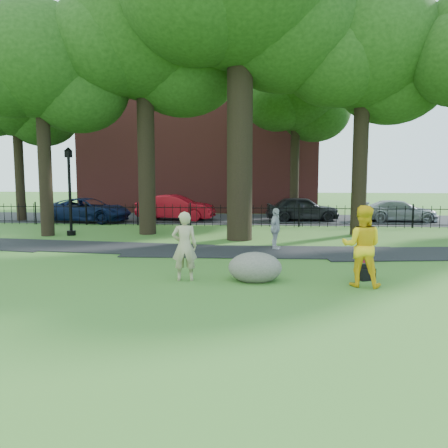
# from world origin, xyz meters

# --- Properties ---
(ground) EXTENTS (120.00, 120.00, 0.00)m
(ground) POSITION_xyz_m (0.00, 0.00, 0.00)
(ground) COLOR #447027
(ground) RESTS_ON ground
(footpath) EXTENTS (36.07, 3.85, 0.03)m
(footpath) POSITION_xyz_m (1.00, 3.90, 0.00)
(footpath) COLOR black
(footpath) RESTS_ON ground
(street) EXTENTS (80.00, 7.00, 0.02)m
(street) POSITION_xyz_m (0.00, 16.00, 0.00)
(street) COLOR black
(street) RESTS_ON ground
(iron_fence) EXTENTS (44.00, 0.04, 1.20)m
(iron_fence) POSITION_xyz_m (0.00, 12.00, 0.60)
(iron_fence) COLOR black
(iron_fence) RESTS_ON ground
(brick_building) EXTENTS (18.00, 8.00, 12.00)m
(brick_building) POSITION_xyz_m (-4.00, 24.00, 6.00)
(brick_building) COLOR maroon
(brick_building) RESTS_ON ground
(tree_row) EXTENTS (26.82, 7.96, 12.42)m
(tree_row) POSITION_xyz_m (0.52, 8.40, 8.15)
(tree_row) COLOR black
(tree_row) RESTS_ON ground
(woman) EXTENTS (0.73, 0.53, 1.86)m
(woman) POSITION_xyz_m (-1.08, -0.57, 0.93)
(woman) COLOR tan
(woman) RESTS_ON ground
(man) EXTENTS (1.16, 1.00, 2.06)m
(man) POSITION_xyz_m (3.51, -0.78, 1.03)
(man) COLOR yellow
(man) RESTS_ON ground
(pedestrian) EXTENTS (0.68, 1.00, 1.58)m
(pedestrian) POSITION_xyz_m (1.50, 4.59, 0.79)
(pedestrian) COLOR #B1B2B6
(pedestrian) RESTS_ON ground
(boulder) EXTENTS (1.61, 1.32, 0.84)m
(boulder) POSITION_xyz_m (0.81, -0.48, 0.42)
(boulder) COLOR gray
(boulder) RESTS_ON ground
(lamppost) EXTENTS (0.41, 0.41, 4.11)m
(lamppost) POSITION_xyz_m (-7.95, 7.68, 2.02)
(lamppost) COLOR black
(lamppost) RESTS_ON ground
(backpack) EXTENTS (0.50, 0.42, 0.32)m
(backpack) POSITION_xyz_m (3.80, -0.13, 0.16)
(backpack) COLOR black
(backpack) RESTS_ON ground
(red_bag) EXTENTS (0.37, 0.24, 0.24)m
(red_bag) POSITION_xyz_m (4.35, 2.31, 0.12)
(red_bag) COLOR maroon
(red_bag) RESTS_ON ground
(red_sedan) EXTENTS (4.95, 2.08, 1.59)m
(red_sedan) POSITION_xyz_m (-4.41, 14.99, 0.80)
(red_sedan) COLOR #AA0D19
(red_sedan) RESTS_ON ground
(navy_van) EXTENTS (5.48, 3.09, 1.44)m
(navy_van) POSITION_xyz_m (-9.51, 13.50, 0.72)
(navy_van) COLOR #0C183E
(navy_van) RESTS_ON ground
(grey_car) EXTENTS (4.59, 2.14, 1.52)m
(grey_car) POSITION_xyz_m (3.47, 15.31, 0.76)
(grey_car) COLOR black
(grey_car) RESTS_ON ground
(silver_car) EXTENTS (4.52, 2.02, 1.29)m
(silver_car) POSITION_xyz_m (9.32, 15.35, 0.64)
(silver_car) COLOR #979A9F
(silver_car) RESTS_ON ground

